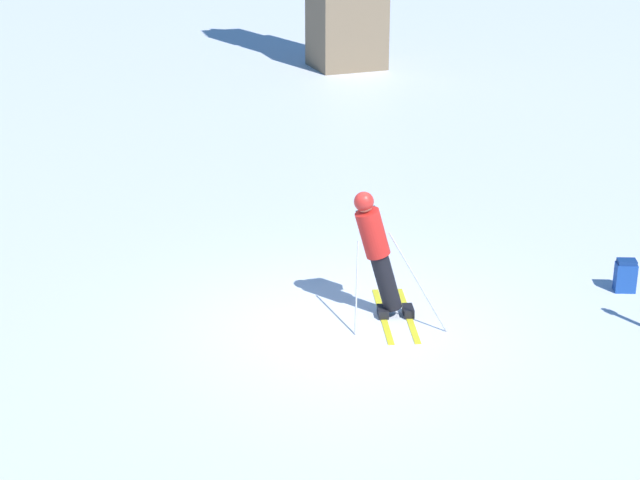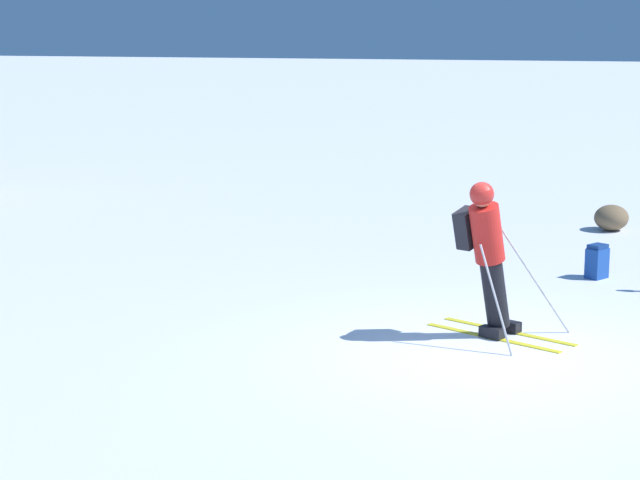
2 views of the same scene
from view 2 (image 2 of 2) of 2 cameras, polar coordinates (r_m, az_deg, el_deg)
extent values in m
plane|color=white|center=(12.01, 8.53, -5.97)|extent=(300.00, 300.00, 0.00)
cube|color=yellow|center=(12.60, 9.15, -5.16)|extent=(0.60, 1.75, 0.01)
cube|color=yellow|center=(12.90, 10.02, -4.82)|extent=(0.60, 1.75, 0.01)
cube|color=black|center=(12.59, 9.16, -4.87)|extent=(0.21, 0.31, 0.12)
cube|color=black|center=(12.88, 10.03, -4.54)|extent=(0.21, 0.31, 0.12)
cylinder|color=black|center=(12.50, 9.30, -2.80)|extent=(0.53, 0.38, 0.88)
cylinder|color=red|center=(12.18, 8.90, 0.35)|extent=(0.58, 0.47, 0.73)
sphere|color=tan|center=(12.01, 8.64, 2.30)|extent=(0.35, 0.31, 0.29)
sphere|color=#AD231E|center=(12.00, 8.63, 2.43)|extent=(0.40, 0.36, 0.34)
cube|color=black|center=(12.31, 7.86, 0.63)|extent=(0.42, 0.28, 0.50)
cylinder|color=#B7B7BC|center=(11.97, 9.37, -3.16)|extent=(0.25, 0.49, 1.18)
cylinder|color=#B7B7BC|center=(12.65, 11.44, -2.20)|extent=(0.61, 0.72, 1.30)
cube|color=#194293|center=(15.96, 14.56, -1.21)|extent=(0.36, 0.32, 0.44)
cube|color=navy|center=(15.91, 14.60, -0.33)|extent=(0.33, 0.29, 0.06)
ellipsoid|color=brown|center=(19.98, 15.28, 1.16)|extent=(0.72, 0.61, 0.47)
camera|label=1|loc=(11.34, 85.06, 17.05)|focal=60.00mm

